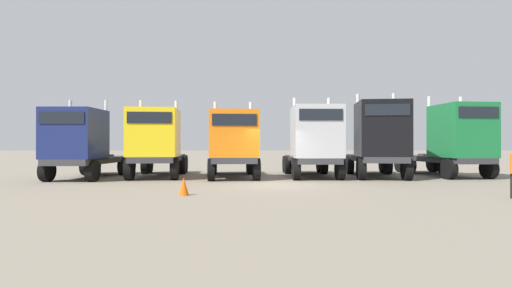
{
  "coord_description": "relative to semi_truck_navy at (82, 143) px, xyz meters",
  "views": [
    {
      "loc": [
        -1.25,
        -16.06,
        1.75
      ],
      "look_at": [
        -0.74,
        4.32,
        1.83
      ],
      "focal_mm": 25.72,
      "sensor_mm": 36.0,
      "label": 1
    }
  ],
  "objects": [
    {
      "name": "semi_truck_yellow",
      "position": [
        3.61,
        0.65,
        0.05
      ],
      "size": [
        2.96,
        6.35,
        4.18
      ],
      "rotation": [
        0.0,
        0.0,
        -1.5
      ],
      "color": "#333338",
      "rests_on": "ground"
    },
    {
      "name": "ground",
      "position": [
        9.66,
        -2.8,
        -1.83
      ],
      "size": [
        200.0,
        200.0,
        0.0
      ],
      "primitive_type": "plane",
      "color": "gray"
    },
    {
      "name": "semi_truck_black",
      "position": [
        15.36,
        0.26,
        0.23
      ],
      "size": [
        3.33,
        6.45,
        4.56
      ],
      "rotation": [
        0.0,
        0.0,
        -1.7
      ],
      "color": "#333338",
      "rests_on": "ground"
    },
    {
      "name": "semi_truck_navy",
      "position": [
        0.0,
        0.0,
        0.0
      ],
      "size": [
        2.8,
        6.34,
        4.12
      ],
      "rotation": [
        0.0,
        0.0,
        -1.61
      ],
      "color": "#333338",
      "rests_on": "ground"
    },
    {
      "name": "semi_truck_orange",
      "position": [
        7.7,
        0.27,
        -0.02
      ],
      "size": [
        2.93,
        6.37,
        4.06
      ],
      "rotation": [
        0.0,
        0.0,
        -1.51
      ],
      "color": "#333338",
      "rests_on": "ground"
    },
    {
      "name": "semi_truck_green",
      "position": [
        19.68,
        0.72,
        0.2
      ],
      "size": [
        3.02,
        6.37,
        4.49
      ],
      "rotation": [
        0.0,
        0.0,
        -1.49
      ],
      "color": "#333338",
      "rests_on": "ground"
    },
    {
      "name": "semi_truck_silver",
      "position": [
        11.96,
        0.46,
        0.11
      ],
      "size": [
        2.57,
        6.34,
        4.33
      ],
      "rotation": [
        0.0,
        0.0,
        -1.57
      ],
      "color": "#333338",
      "rests_on": "ground"
    },
    {
      "name": "traffic_cone_near",
      "position": [
        6.22,
        -6.12,
        -1.52
      ],
      "size": [
        0.36,
        0.36,
        0.63
      ],
      "primitive_type": "cone",
      "color": "#F2590C",
      "rests_on": "ground"
    }
  ]
}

